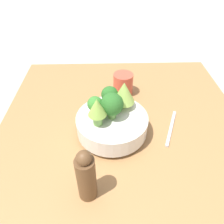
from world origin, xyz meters
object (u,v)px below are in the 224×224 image
Objects in this scene: fork at (171,128)px; pepper_mill at (86,176)px; bowl at (112,124)px; cup at (123,84)px.

pepper_mill is at bearing 130.63° from fork.
pepper_mill reaches higher than fork.
bowl is 0.20m from fork.
bowl is 1.38× the size of pepper_mill.
pepper_mill is at bearing 162.63° from bowl.
cup is (0.22, -0.05, 0.00)m from bowl.
cup is 0.26m from fork.
cup is at bearing 35.72° from fork.
bowl is 1.35× the size of fork.
fork is (-0.21, -0.15, -0.04)m from cup.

